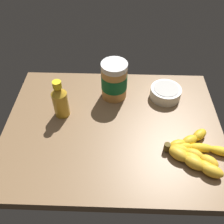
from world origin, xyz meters
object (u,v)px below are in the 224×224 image
object	(u,v)px
honey_bottle	(60,100)
small_bowl	(166,93)
peanut_butter_jar	(115,81)
banana_bunch	(194,154)

from	to	relation	value
honey_bottle	small_bowl	xyz separation A→B (cm)	(39.20, 10.54, -4.52)
small_bowl	peanut_butter_jar	bearing A→B (deg)	179.06
honey_bottle	small_bowl	distance (cm)	40.84
banana_bunch	peanut_butter_jar	xyz separation A→B (cm)	(-25.80, 28.51, 5.84)
honey_bottle	peanut_butter_jar	bearing A→B (deg)	29.44
banana_bunch	peanut_butter_jar	distance (cm)	38.89
banana_bunch	small_bowl	xyz separation A→B (cm)	(-5.86, 28.18, 0.62)
peanut_butter_jar	small_bowl	world-z (taller)	peanut_butter_jar
honey_bottle	small_bowl	bearing A→B (deg)	15.05
banana_bunch	peanut_butter_jar	bearing A→B (deg)	132.14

